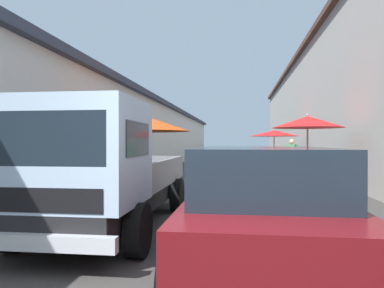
# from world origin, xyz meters

# --- Properties ---
(ground) EXTENTS (90.00, 90.00, 0.00)m
(ground) POSITION_xyz_m (13.50, 0.00, 0.00)
(ground) COLOR #3D3A38
(building_left_whitewash) EXTENTS (49.80, 7.50, 3.88)m
(building_left_whitewash) POSITION_xyz_m (15.75, 7.46, 1.95)
(building_left_whitewash) COLOR silver
(building_left_whitewash) RESTS_ON ground
(fruit_stall_near_right) EXTENTS (2.65, 2.65, 2.25)m
(fruit_stall_near_right) POSITION_xyz_m (17.42, -2.22, 1.76)
(fruit_stall_near_right) COLOR #9E9EA3
(fruit_stall_near_right) RESTS_ON ground
(fruit_stall_mid_lane) EXTENTS (2.18, 2.18, 2.40)m
(fruit_stall_mid_lane) POSITION_xyz_m (9.18, -2.51, 1.83)
(fruit_stall_mid_lane) COLOR #9E9EA3
(fruit_stall_mid_lane) RESTS_ON ground
(fruit_stall_near_left) EXTENTS (2.81, 2.81, 2.38)m
(fruit_stall_near_left) POSITION_xyz_m (7.71, 2.41, 1.92)
(fruit_stall_near_left) COLOR #9E9EA3
(fruit_stall_near_left) RESTS_ON ground
(hatchback_car) EXTENTS (3.92, 1.94, 1.45)m
(hatchback_car) POSITION_xyz_m (2.32, -0.67, 0.74)
(hatchback_car) COLOR #600F14
(hatchback_car) RESTS_ON ground
(delivery_truck) EXTENTS (4.94, 2.02, 2.08)m
(delivery_truck) POSITION_xyz_m (3.13, 1.81, 1.04)
(delivery_truck) COLOR black
(delivery_truck) RESTS_ON ground
(vendor_by_crates) EXTENTS (0.50, 0.47, 1.65)m
(vendor_by_crates) POSITION_xyz_m (13.57, -2.63, 0.96)
(vendor_by_crates) COLOR #232328
(vendor_by_crates) RESTS_ON ground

